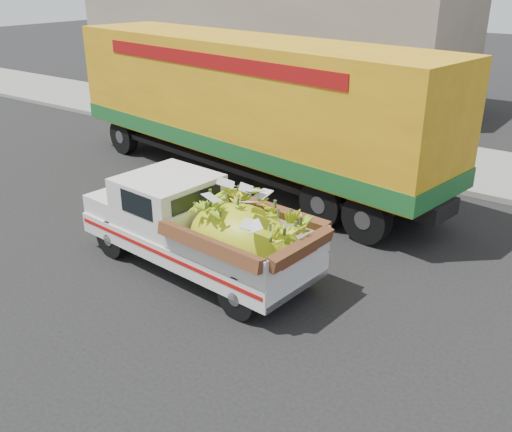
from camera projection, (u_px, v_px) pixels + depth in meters
The scene contains 6 objects.
ground at pixel (168, 248), 11.97m from camera, with size 100.00×100.00×0.00m, color black.
curb at pixel (330, 163), 17.03m from camera, with size 60.00×0.25×0.15m, color gray.
sidewalk at pixel (362, 147), 18.58m from camera, with size 60.00×4.00×0.14m, color gray.
building_left at pixel (267, 38), 26.33m from camera, with size 18.00×6.00×5.00m, color gray.
pickup_truck at pixel (211, 230), 10.59m from camera, with size 5.03×2.16×1.72m.
semi_trailer at pixel (246, 104), 15.09m from camera, with size 12.06×4.27×3.80m.
Camera 1 is at (7.82, -7.56, 5.38)m, focal length 40.00 mm.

